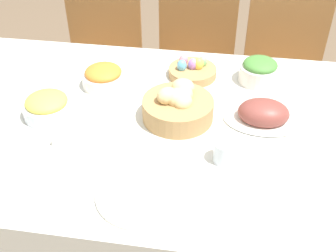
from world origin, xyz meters
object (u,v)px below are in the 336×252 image
object	(u,v)px
pineapple_bowl	(47,106)
knife	(198,201)
drinking_cup	(225,152)
butter_dish	(71,138)
carrot_bowl	(104,77)
green_salad_bowl	(259,71)
egg_basket	(192,70)
chair_far_right	(285,70)
fork	(88,188)
dinner_plate	(142,193)
spoon	(209,202)
chair_far_left	(100,55)
ham_platter	(263,114)
bread_basket	(178,105)
chair_far_center	(192,62)

from	to	relation	value
pineapple_bowl	knife	size ratio (longest dim) A/B	0.95
drinking_cup	butter_dish	world-z (taller)	drinking_cup
carrot_bowl	knife	xyz separation A→B (m)	(0.41, -0.54, -0.04)
green_salad_bowl	egg_basket	bearing A→B (deg)	179.49
chair_far_right	fork	size ratio (longest dim) A/B	5.42
dinner_plate	spoon	distance (m)	0.19
pineapple_bowl	carrot_bowl	bearing A→B (deg)	57.82
chair_far_left	ham_platter	world-z (taller)	chair_far_left
egg_basket	pineapple_bowl	bearing A→B (deg)	-143.45
chair_far_right	drinking_cup	xyz separation A→B (m)	(-0.29, -1.03, 0.28)
chair_far_right	ham_platter	world-z (taller)	chair_far_right
spoon	ham_platter	bearing A→B (deg)	67.68
bread_basket	spoon	xyz separation A→B (m)	(0.14, -0.37, -0.05)
bread_basket	dinner_plate	xyz separation A→B (m)	(-0.05, -0.37, -0.05)
chair_far_center	drinking_cup	distance (m)	1.08
chair_far_left	butter_dish	world-z (taller)	chair_far_left
ham_platter	pineapple_bowl	xyz separation A→B (m)	(-0.73, -0.08, 0.01)
chair_far_left	dinner_plate	distance (m)	1.32
chair_far_left	spoon	world-z (taller)	chair_far_left
bread_basket	ham_platter	distance (m)	0.29
carrot_bowl	chair_far_right	bearing A→B (deg)	41.05
carrot_bowl	drinking_cup	distance (m)	0.60
knife	bread_basket	bearing A→B (deg)	107.83
dinner_plate	fork	distance (m)	0.16
bread_basket	chair_far_right	bearing A→B (deg)	61.07
spoon	butter_dish	world-z (taller)	butter_dish
ham_platter	dinner_plate	size ratio (longest dim) A/B	1.02
chair_far_right	butter_dish	bearing A→B (deg)	-131.64
bread_basket	carrot_bowl	bearing A→B (deg)	151.99
green_salad_bowl	ham_platter	bearing A→B (deg)	-87.58
bread_basket	green_salad_bowl	bearing A→B (deg)	45.79
chair_far_center	chair_far_left	xyz separation A→B (m)	(-0.51, 0.00, 0.00)
carrot_bowl	butter_dish	bearing A→B (deg)	-92.06
ham_platter	butter_dish	distance (m)	0.64
carrot_bowl	pineapple_bowl	size ratio (longest dim) A/B	0.97
spoon	butter_dish	bearing A→B (deg)	155.61
green_salad_bowl	spoon	distance (m)	0.67
ham_platter	drinking_cup	bearing A→B (deg)	-118.17
bread_basket	chair_far_center	bearing A→B (deg)	92.32
carrot_bowl	fork	size ratio (longest dim) A/B	0.92
ham_platter	spoon	distance (m)	0.43
dinner_plate	pineapple_bowl	bearing A→B (deg)	141.37
ham_platter	carrot_bowl	distance (m)	0.61
green_salad_bowl	knife	distance (m)	0.68
fork	carrot_bowl	bearing A→B (deg)	102.55
egg_basket	dinner_plate	distance (m)	0.66
chair_far_right	carrot_bowl	bearing A→B (deg)	-143.02
drinking_cup	carrot_bowl	bearing A→B (deg)	142.91
chair_far_right	drinking_cup	distance (m)	1.10
chair_far_left	spoon	distance (m)	1.40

